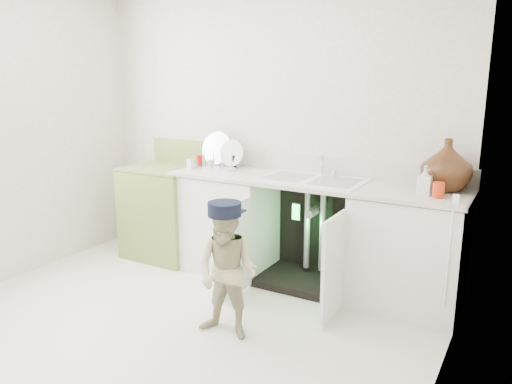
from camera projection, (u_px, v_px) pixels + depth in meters
ground at (167, 329)px, 3.48m from camera, size 3.50×3.50×0.00m
room_shell at (159, 151)px, 3.19m from camera, size 6.00×5.50×1.26m
counter_run at (316, 229)px, 4.11m from camera, size 2.44×1.02×1.28m
avocado_stove at (168, 210)px, 4.83m from camera, size 0.71×0.65×1.10m
repair_worker at (227, 270)px, 3.29m from camera, size 0.47×0.91×0.93m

